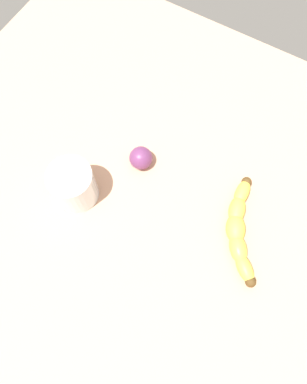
% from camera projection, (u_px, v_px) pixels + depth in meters
% --- Properties ---
extents(wooden_tabletop, '(1.20, 1.20, 0.03)m').
position_uv_depth(wooden_tabletop, '(140.00, 239.00, 0.76)').
color(wooden_tabletop, tan).
rests_on(wooden_tabletop, ground).
extents(banana, '(0.21, 0.12, 0.04)m').
position_uv_depth(banana, '(239.00, 229.00, 0.73)').
color(banana, '#DED345').
rests_on(banana, wooden_tabletop).
extents(smoothie_glass, '(0.09, 0.09, 0.10)m').
position_uv_depth(smoothie_glass, '(74.00, 186.00, 0.74)').
color(smoothie_glass, silver).
rests_on(smoothie_glass, wooden_tabletop).
extents(plum_fruit, '(0.05, 0.05, 0.05)m').
position_uv_depth(plum_fruit, '(141.00, 158.00, 0.78)').
color(plum_fruit, '#6B3360').
rests_on(plum_fruit, wooden_tabletop).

